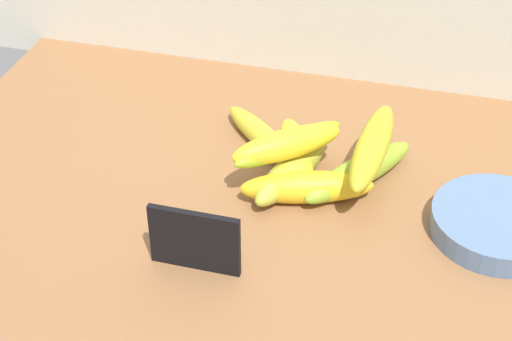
% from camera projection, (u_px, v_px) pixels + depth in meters
% --- Properties ---
extents(counter_top, '(1.10, 0.76, 0.03)m').
position_uv_depth(counter_top, '(296.00, 236.00, 1.02)').
color(counter_top, '#8C5E39').
rests_on(counter_top, ground).
extents(chalkboard_sign, '(0.11, 0.02, 0.08)m').
position_uv_depth(chalkboard_sign, '(195.00, 242.00, 0.93)').
color(chalkboard_sign, black).
rests_on(chalkboard_sign, counter_top).
extents(fruit_bowl, '(0.17, 0.17, 0.03)m').
position_uv_depth(fruit_bowl, '(497.00, 223.00, 0.99)').
color(fruit_bowl, slate).
rests_on(fruit_bowl, counter_top).
extents(banana_0, '(0.15, 0.18, 0.04)m').
position_uv_depth(banana_0, '(359.00, 172.00, 1.07)').
color(banana_0, '#8FB52D').
rests_on(banana_0, counter_top).
extents(banana_1, '(0.09, 0.17, 0.04)m').
position_uv_depth(banana_1, '(291.00, 172.00, 1.07)').
color(banana_1, gold).
rests_on(banana_1, counter_top).
extents(banana_2, '(0.15, 0.15, 0.03)m').
position_uv_depth(banana_2, '(263.00, 137.00, 1.14)').
color(banana_2, gold).
rests_on(banana_2, counter_top).
extents(banana_3, '(0.10, 0.16, 0.04)m').
position_uv_depth(banana_3, '(296.00, 151.00, 1.11)').
color(banana_3, gold).
rests_on(banana_3, counter_top).
extents(banana_4, '(0.18, 0.09, 0.04)m').
position_uv_depth(banana_4, '(306.00, 187.00, 1.04)').
color(banana_4, yellow).
rests_on(banana_4, counter_top).
extents(banana_5, '(0.15, 0.13, 0.04)m').
position_uv_depth(banana_5, '(287.00, 144.00, 1.05)').
color(banana_5, yellow).
rests_on(banana_5, banana_1).
extents(banana_6, '(0.05, 0.20, 0.04)m').
position_uv_depth(banana_6, '(372.00, 147.00, 1.05)').
color(banana_6, gold).
rests_on(banana_6, banana_0).
extents(banana_7, '(0.14, 0.15, 0.03)m').
position_uv_depth(banana_7, '(289.00, 144.00, 1.05)').
color(banana_7, '#A4C024').
rests_on(banana_7, banana_1).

